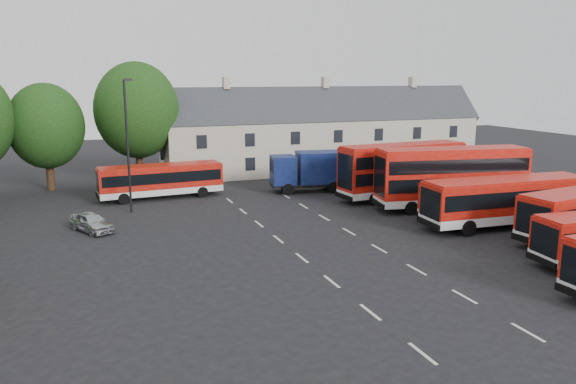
# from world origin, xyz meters

# --- Properties ---
(ground) EXTENTS (140.00, 140.00, 0.00)m
(ground) POSITION_xyz_m (0.00, 0.00, 0.00)
(ground) COLOR black
(ground) RESTS_ON ground
(lane_markings) EXTENTS (5.15, 33.80, 0.01)m
(lane_markings) POSITION_xyz_m (2.50, 2.00, 0.01)
(lane_markings) COLOR beige
(lane_markings) RESTS_ON ground
(terrace_houses) EXTENTS (35.70, 7.13, 10.06)m
(terrace_houses) POSITION_xyz_m (14.00, 30.00, 3.86)
(terrace_houses) COLOR beige
(terrace_houses) RESTS_ON ground
(bus_row_d) EXTENTS (12.01, 3.36, 3.36)m
(bus_row_d) POSITION_xyz_m (15.59, 3.37, 2.02)
(bus_row_d) COLOR silver
(bus_row_d) RESTS_ON ground
(bus_row_e) EXTENTS (10.35, 2.50, 2.92)m
(bus_row_e) POSITION_xyz_m (15.89, 5.53, 1.76)
(bus_row_e) COLOR silver
(bus_row_e) RESTS_ON ground
(bus_dd_south) EXTENTS (11.97, 4.58, 4.79)m
(bus_dd_south) POSITION_xyz_m (15.26, 9.01, 2.73)
(bus_dd_south) COLOR silver
(bus_dd_south) RESTS_ON ground
(bus_dd_north) EXTENTS (11.42, 3.50, 4.61)m
(bus_dd_north) POSITION_xyz_m (13.89, 13.80, 2.63)
(bus_dd_north) COLOR silver
(bus_dd_north) RESTS_ON ground
(bus_north) EXTENTS (10.30, 2.98, 2.88)m
(bus_north) POSITION_xyz_m (-5.14, 20.92, 1.73)
(bus_north) COLOR silver
(bus_north) RESTS_ON ground
(box_truck) EXTENTS (8.46, 3.86, 3.57)m
(box_truck) POSITION_xyz_m (8.47, 19.04, 2.01)
(box_truck) COLOR black
(box_truck) RESTS_ON ground
(silver_car) EXTENTS (3.08, 4.06, 1.29)m
(silver_car) POSITION_xyz_m (-11.01, 12.08, 0.64)
(silver_car) COLOR #B4B7BC
(silver_car) RESTS_ON ground
(lamppost) EXTENTS (0.70, 0.34, 9.99)m
(lamppost) POSITION_xyz_m (-8.01, 16.69, 5.33)
(lamppost) COLOR black
(lamppost) RESTS_ON ground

